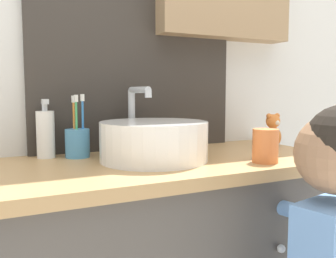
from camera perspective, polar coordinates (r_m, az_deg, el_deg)
The scene contains 6 objects.
wall_back at distance 1.43m, azimuth -4.79°, elevation 15.01°, with size 3.20×0.18×2.50m.
sink_basin at distance 1.14m, azimuth -2.21°, elevation -1.69°, with size 0.33×0.38×0.23m.
toothbrush_holder at distance 1.22m, azimuth -13.63°, elevation -1.87°, with size 0.08×0.08×0.20m.
soap_dispenser at distance 1.24m, azimuth -18.16°, elevation -0.66°, with size 0.06×0.06×0.19m.
teddy_bear at distance 1.46m, azimuth 15.67°, elevation -0.33°, with size 0.07×0.06×0.13m.
drinking_cup at distance 1.14m, azimuth 14.61°, elevation -2.49°, with size 0.08×0.08×0.10m, color orange.
Camera 1 is at (-0.49, -0.69, 1.05)m, focal length 40.00 mm.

